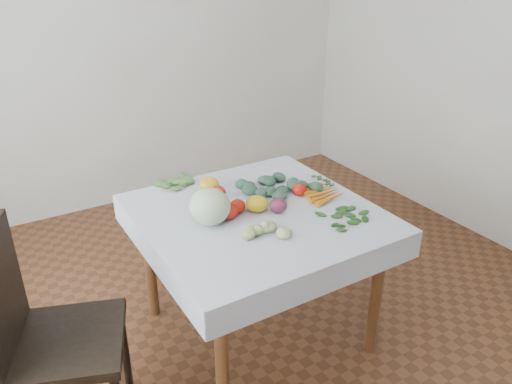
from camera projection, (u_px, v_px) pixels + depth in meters
ground at (257, 330)px, 2.82m from camera, size 4.00×4.00×0.00m
back_wall at (121, 37)px, 3.78m from camera, size 4.00×0.04×2.70m
table at (257, 230)px, 2.53m from camera, size 1.00×1.00×0.75m
tablecloth at (257, 212)px, 2.49m from camera, size 1.12×1.12×0.01m
chair at (38, 328)px, 1.98m from camera, size 0.58×0.58×1.01m
cabbage at (210, 206)px, 2.35m from camera, size 0.23×0.23×0.18m
tomato_a at (218, 193)px, 2.61m from camera, size 0.09×0.09×0.07m
tomato_b at (237, 206)px, 2.47m from camera, size 0.10×0.10×0.07m
tomato_c at (229, 211)px, 2.41m from camera, size 0.12×0.12×0.08m
tomato_d at (300, 190)px, 2.65m from camera, size 0.09×0.09×0.07m
heirloom_back at (209, 184)px, 2.70m from camera, size 0.13×0.13×0.08m
heirloom_front at (257, 204)px, 2.48m from camera, size 0.14×0.14×0.08m
onion_a at (278, 205)px, 2.47m from camera, size 0.11×0.11×0.07m
onion_b at (223, 209)px, 2.45m from camera, size 0.08×0.08×0.06m
tomatillo_cluster at (268, 234)px, 2.24m from camera, size 0.17×0.12×0.05m
carrot_bunch at (320, 191)px, 2.67m from camera, size 0.22×0.29×0.03m
kale_bunch at (278, 186)px, 2.71m from camera, size 0.36×0.28×0.05m
basil_bunch at (345, 217)px, 2.43m from camera, size 0.24×0.20×0.01m
dill_bunch at (178, 185)px, 2.75m from camera, size 0.25×0.21×0.03m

